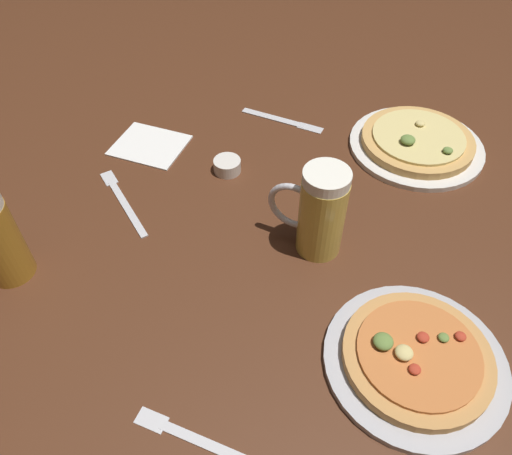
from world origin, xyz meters
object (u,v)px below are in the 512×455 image
Objects in this scene: beer_mug_pale at (319,212)px; fork_left at (203,442)px; ramekin_sauce at (227,166)px; knife_right at (282,120)px; napkin_folded at (150,145)px; fork_spare at (123,200)px; pizza_plate_far at (417,143)px; pizza_plate_near at (416,359)px.

fork_left is at bearing -114.49° from beer_mug_pale.
knife_right is at bearing 58.19° from ramekin_sauce.
napkin_folded is 0.18m from fork_spare.
beer_mug_pale is at bearing -37.98° from napkin_folded.
fork_left is 1.07× the size of knife_right.
pizza_plate_far is 1.67× the size of beer_mug_pale.
pizza_plate_near and pizza_plate_far have the same top height.
pizza_plate_far is 0.31m from knife_right.
pizza_plate_far is 0.39m from beer_mug_pale.
beer_mug_pale is 0.93× the size of fork_spare.
beer_mug_pale reaches higher than fork_left.
beer_mug_pale is (-0.14, 0.23, 0.07)m from pizza_plate_near.
fork_spare is (-0.38, 0.10, -0.08)m from beer_mug_pale.
napkin_folded is at bearing 134.25° from pizza_plate_near.
fork_spare is (-0.02, -0.18, -0.00)m from napkin_folded.
knife_right and fork_spare have the same top height.
beer_mug_pale reaches higher than ramekin_sauce.
napkin_folded is at bearing 142.02° from beer_mug_pale.
fork_left and knife_right have the same top height.
pizza_plate_far is 0.60m from napkin_folded.
beer_mug_pale is 1.15× the size of napkin_folded.
beer_mug_pale is at bearing -128.30° from pizza_plate_far.
knife_right is (-0.06, 0.39, -0.08)m from beer_mug_pale.
ramekin_sauce is (-0.32, 0.44, -0.00)m from pizza_plate_near.
napkin_folded is 0.78× the size of knife_right.
knife_right is (0.10, 0.76, 0.00)m from fork_left.
beer_mug_pale reaches higher than pizza_plate_far.
pizza_plate_far is 0.78m from fork_left.
pizza_plate_far reaches higher than fork_left.
pizza_plate_far is 0.43m from ramekin_sauce.
beer_mug_pale is at bearing -14.84° from fork_spare.
ramekin_sauce is (-0.18, 0.20, -0.07)m from beer_mug_pale.
napkin_folded is (-0.60, -0.02, -0.01)m from pizza_plate_far.
fork_spare is at bearing -162.22° from pizza_plate_far.
pizza_plate_near is 0.72m from napkin_folded.
pizza_plate_far is 0.65m from fork_spare.
ramekin_sauce is at bearing -121.81° from knife_right.
pizza_plate_far is at bearing -17.23° from knife_right.
pizza_plate_near is at bearing -100.19° from pizza_plate_far.
knife_right is at bearing 20.17° from napkin_folded.
fork_left is 0.77m from knife_right.
ramekin_sauce is at bearing 126.16° from pizza_plate_near.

